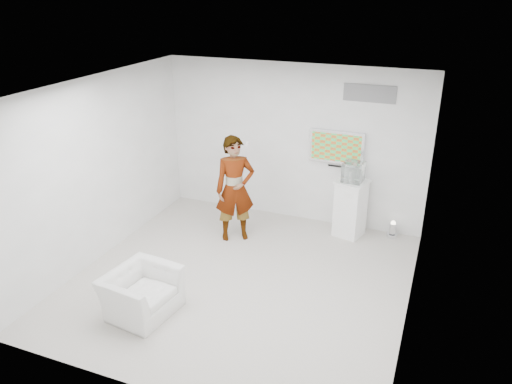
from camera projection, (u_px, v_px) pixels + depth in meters
room at (240, 192)px, 7.23m from camera, size 5.01×5.01×3.00m
tv at (337, 147)px, 9.02m from camera, size 1.00×0.08×0.60m
logo_decal at (370, 94)px, 8.49m from camera, size 0.90×0.02×0.30m
person at (235, 189)px, 8.74m from camera, size 0.83×0.76×1.91m
armchair at (141, 293)px, 6.95m from camera, size 0.96×1.07×0.63m
pedestal at (350, 208)px, 9.02m from camera, size 0.62×0.62×1.06m
floor_uplight at (393, 229)px, 9.07m from camera, size 0.25×0.25×0.31m
vitrine at (353, 172)px, 8.75m from camera, size 0.37×0.37×0.34m
console at (353, 176)px, 8.77m from camera, size 0.09×0.16×0.21m
wii_remote at (247, 144)px, 8.63m from camera, size 0.08×0.16×0.04m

